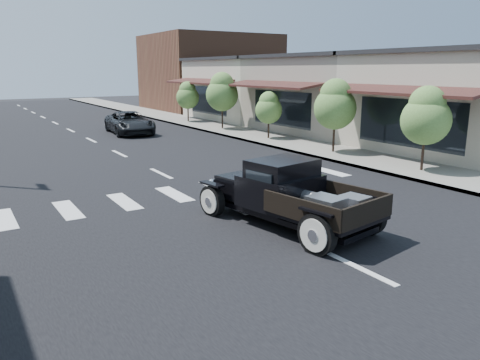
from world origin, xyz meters
TOP-DOWN VIEW (x-y plane):
  - ground at (0.00, 0.00)m, footprint 120.00×120.00m
  - road at (0.00, 15.00)m, footprint 14.00×80.00m
  - road_markings at (0.00, 10.00)m, footprint 12.00×60.00m
  - sidewalk_right at (8.50, 15.00)m, footprint 3.00×80.00m
  - storefront_near at (15.00, 4.00)m, footprint 10.00×9.00m
  - storefront_mid at (15.00, 13.00)m, footprint 10.00×9.00m
  - storefront_far at (15.00, 22.00)m, footprint 10.00×9.00m
  - far_building_right at (15.50, 32.00)m, footprint 11.00×10.00m
  - small_tree_a at (8.30, 1.90)m, footprint 1.80×1.80m
  - small_tree_b at (8.30, 6.68)m, footprint 1.90×1.90m
  - small_tree_c at (8.30, 11.83)m, footprint 1.46×1.46m
  - small_tree_d at (8.30, 16.95)m, footprint 2.04×2.04m
  - small_tree_e at (8.30, 21.98)m, footprint 1.64×1.64m
  - hotrod_pickup at (0.40, -0.23)m, footprint 3.09×5.21m
  - second_car at (2.73, 18.51)m, footprint 2.62×4.97m

SIDE VIEW (x-z plane):
  - ground at x=0.00m, z-range 0.00..0.00m
  - road_markings at x=0.00m, z-range -0.03..0.03m
  - road at x=0.00m, z-range 0.00..0.02m
  - sidewalk_right at x=8.50m, z-range 0.00..0.15m
  - second_car at x=2.73m, z-range 0.00..1.33m
  - hotrod_pickup at x=0.40m, z-range 0.00..1.70m
  - small_tree_c at x=8.30m, z-range 0.15..2.58m
  - small_tree_e at x=8.30m, z-range 0.15..2.89m
  - small_tree_a at x=8.30m, z-range 0.15..3.14m
  - small_tree_b at x=8.30m, z-range 0.15..3.32m
  - small_tree_d at x=8.30m, z-range 0.15..3.54m
  - storefront_near at x=15.00m, z-range 0.00..4.50m
  - storefront_mid at x=15.00m, z-range 0.00..4.50m
  - storefront_far at x=15.00m, z-range 0.00..4.50m
  - far_building_right at x=15.50m, z-range 0.00..7.00m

